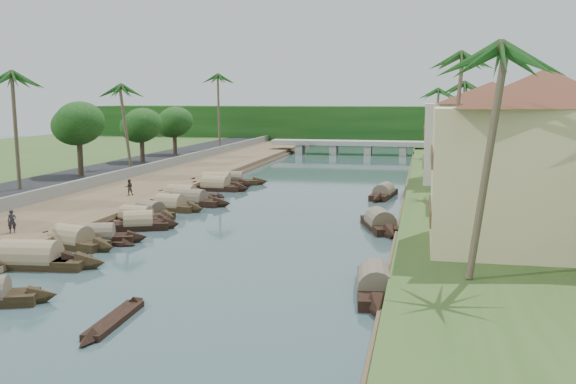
% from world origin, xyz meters
% --- Properties ---
extents(ground, '(220.00, 220.00, 0.00)m').
position_xyz_m(ground, '(0.00, 0.00, 0.00)').
color(ground, '#374E53').
rests_on(ground, ground).
extents(left_bank, '(10.00, 180.00, 0.80)m').
position_xyz_m(left_bank, '(-16.00, 20.00, 0.40)').
color(left_bank, brown).
rests_on(left_bank, ground).
extents(right_bank, '(16.00, 180.00, 1.20)m').
position_xyz_m(right_bank, '(19.00, 20.00, 0.60)').
color(right_bank, '#324F1F').
rests_on(right_bank, ground).
extents(road, '(8.00, 180.00, 1.40)m').
position_xyz_m(road, '(-24.50, 20.00, 0.70)').
color(road, black).
rests_on(road, ground).
extents(retaining_wall, '(0.40, 180.00, 1.10)m').
position_xyz_m(retaining_wall, '(-20.20, 20.00, 1.35)').
color(retaining_wall, slate).
rests_on(retaining_wall, left_bank).
extents(treeline, '(120.00, 14.00, 8.00)m').
position_xyz_m(treeline, '(0.00, 100.00, 4.00)').
color(treeline, '#10370F').
rests_on(treeline, ground).
extents(bridge, '(28.00, 4.00, 2.40)m').
position_xyz_m(bridge, '(0.00, 72.00, 1.72)').
color(bridge, gray).
rests_on(bridge, ground).
extents(building_near, '(14.85, 14.85, 10.20)m').
position_xyz_m(building_near, '(18.99, -2.00, 6.38)').
color(building_near, beige).
rests_on(building_near, right_bank).
extents(building_mid, '(14.11, 14.11, 9.70)m').
position_xyz_m(building_mid, '(19.99, 14.00, 6.13)').
color(building_mid, beige).
rests_on(building_mid, right_bank).
extents(building_far, '(15.59, 15.59, 10.20)m').
position_xyz_m(building_far, '(18.99, 28.00, 6.38)').
color(building_far, beige).
rests_on(building_far, right_bank).
extents(building_distant, '(12.62, 12.62, 9.20)m').
position_xyz_m(building_distant, '(19.99, 48.00, 5.88)').
color(building_distant, beige).
rests_on(building_distant, right_bank).
extents(sampan_1, '(7.98, 2.89, 2.31)m').
position_xyz_m(sampan_1, '(-10.08, -7.48, 0.42)').
color(sampan_1, black).
rests_on(sampan_1, ground).
extents(sampan_2, '(9.18, 2.84, 2.36)m').
position_xyz_m(sampan_2, '(-9.62, -7.53, 0.42)').
color(sampan_2, black).
rests_on(sampan_2, ground).
extents(sampan_3, '(7.08, 3.62, 1.93)m').
position_xyz_m(sampan_3, '(-9.07, -1.06, 0.41)').
color(sampan_3, black).
rests_on(sampan_3, ground).
extents(sampan_4, '(7.59, 3.47, 2.13)m').
position_xyz_m(sampan_4, '(-10.10, -2.44, 0.41)').
color(sampan_4, black).
rests_on(sampan_4, ground).
extents(sampan_5, '(6.33, 3.80, 2.02)m').
position_xyz_m(sampan_5, '(-8.24, 3.78, 0.41)').
color(sampan_5, black).
rests_on(sampan_5, ground).
extents(sampan_6, '(6.33, 4.32, 1.96)m').
position_xyz_m(sampan_6, '(-9.45, 8.56, 0.41)').
color(sampan_6, black).
rests_on(sampan_6, ground).
extents(sampan_7, '(7.05, 2.09, 1.90)m').
position_xyz_m(sampan_7, '(-9.57, 6.21, 0.41)').
color(sampan_7, black).
rests_on(sampan_7, ground).
extents(sampan_8, '(6.83, 2.52, 2.09)m').
position_xyz_m(sampan_8, '(-9.09, 12.00, 0.41)').
color(sampan_8, black).
rests_on(sampan_8, ground).
extents(sampan_9, '(8.63, 2.58, 2.16)m').
position_xyz_m(sampan_9, '(-8.50, 15.13, 0.41)').
color(sampan_9, black).
rests_on(sampan_9, ground).
extents(sampan_10, '(7.89, 2.93, 2.14)m').
position_xyz_m(sampan_10, '(-10.23, 17.65, 0.41)').
color(sampan_10, black).
rests_on(sampan_10, ground).
extents(sampan_11, '(7.93, 2.21, 2.25)m').
position_xyz_m(sampan_11, '(-9.19, 24.70, 0.42)').
color(sampan_11, black).
rests_on(sampan_11, ground).
extents(sampan_12, '(9.38, 3.59, 2.20)m').
position_xyz_m(sampan_12, '(-9.17, 29.48, 0.42)').
color(sampan_12, black).
rests_on(sampan_12, ground).
extents(sampan_13, '(8.79, 2.50, 2.35)m').
position_xyz_m(sampan_13, '(-10.01, 27.67, 0.42)').
color(sampan_13, black).
rests_on(sampan_13, ground).
extents(sampan_14, '(2.49, 8.77, 2.11)m').
position_xyz_m(sampan_14, '(10.29, -8.48, 0.41)').
color(sampan_14, black).
rests_on(sampan_14, ground).
extents(sampan_15, '(3.99, 8.25, 2.18)m').
position_xyz_m(sampan_15, '(9.44, 7.75, 0.42)').
color(sampan_15, black).
rests_on(sampan_15, ground).
extents(sampan_16, '(2.79, 8.31, 2.02)m').
position_xyz_m(sampan_16, '(8.72, 23.40, 0.41)').
color(sampan_16, black).
rests_on(sampan_16, ground).
extents(canoe_0, '(1.10, 6.47, 0.85)m').
position_xyz_m(canoe_0, '(-0.57, -15.14, 0.10)').
color(canoe_0, black).
rests_on(canoe_0, ground).
extents(canoe_1, '(5.35, 1.39, 0.85)m').
position_xyz_m(canoe_1, '(-8.64, -1.19, 0.10)').
color(canoe_1, black).
rests_on(canoe_1, ground).
extents(canoe_2, '(5.03, 2.96, 0.76)m').
position_xyz_m(canoe_2, '(-8.85, 20.81, 0.10)').
color(canoe_2, black).
rests_on(canoe_2, ground).
extents(palm_0, '(3.20, 3.20, 12.36)m').
position_xyz_m(palm_0, '(15.00, -9.22, 11.75)').
color(palm_0, brown).
rests_on(palm_0, ground).
extents(palm_1, '(3.20, 3.20, 9.90)m').
position_xyz_m(palm_1, '(16.00, 4.56, 9.36)').
color(palm_1, brown).
rests_on(palm_1, ground).
extents(palm_2, '(3.20, 3.20, 13.92)m').
position_xyz_m(palm_2, '(15.00, 19.30, 13.23)').
color(palm_2, brown).
rests_on(palm_2, ground).
extents(palm_3, '(3.20, 3.20, 11.73)m').
position_xyz_m(palm_3, '(16.00, 36.60, 11.16)').
color(palm_3, brown).
rests_on(palm_3, ground).
extents(palm_5, '(3.20, 3.20, 12.10)m').
position_xyz_m(palm_5, '(-24.00, 12.30, 11.69)').
color(palm_5, brown).
rests_on(palm_5, ground).
extents(palm_6, '(3.20, 3.20, 11.29)m').
position_xyz_m(palm_6, '(-22.00, 30.85, 10.93)').
color(palm_6, brown).
rests_on(palm_6, ground).
extents(palm_7, '(3.20, 3.20, 11.30)m').
position_xyz_m(palm_7, '(14.00, 56.33, 10.72)').
color(palm_7, brown).
rests_on(palm_7, ground).
extents(palm_8, '(3.20, 3.20, 13.60)m').
position_xyz_m(palm_8, '(-20.50, 61.04, 13.12)').
color(palm_8, brown).
rests_on(palm_8, ground).
extents(tree_3, '(5.24, 5.24, 7.77)m').
position_xyz_m(tree_3, '(-24.00, 23.22, 6.94)').
color(tree_3, '#433226').
rests_on(tree_3, ground).
extents(tree_4, '(5.04, 5.04, 6.85)m').
position_xyz_m(tree_4, '(-24.00, 38.92, 6.11)').
color(tree_4, '#433226').
rests_on(tree_4, ground).
extents(tree_5, '(5.05, 5.05, 6.87)m').
position_xyz_m(tree_5, '(-24.00, 50.36, 6.12)').
color(tree_5, '#433226').
rests_on(tree_5, ground).
extents(tree_6, '(4.07, 4.07, 6.83)m').
position_xyz_m(tree_6, '(24.00, 30.63, 6.24)').
color(tree_6, '#433226').
rests_on(tree_6, ground).
extents(person_near, '(0.68, 0.63, 1.56)m').
position_xyz_m(person_near, '(-14.34, -2.57, 1.58)').
color(person_near, '#24232A').
rests_on(person_near, left_bank).
extents(person_far, '(0.92, 0.88, 1.50)m').
position_xyz_m(person_far, '(-14.21, 14.64, 1.55)').
color(person_far, '#322B23').
rests_on(person_far, left_bank).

